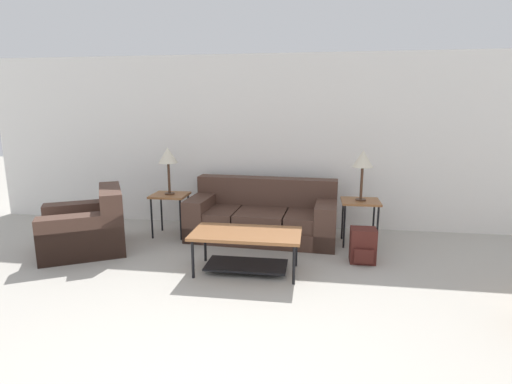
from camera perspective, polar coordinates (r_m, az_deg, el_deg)
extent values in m
cube|color=white|center=(6.14, 2.17, 7.07)|extent=(9.14, 0.06, 2.60)
cube|color=#4C3328|center=(5.69, 0.89, -5.56)|extent=(2.10, 1.04, 0.22)
cube|color=#4C3328|center=(5.78, -5.83, -3.19)|extent=(0.71, 0.87, 0.20)
cube|color=#4C3328|center=(5.61, 0.86, -3.58)|extent=(0.71, 0.87, 0.20)
cube|color=#4C3328|center=(5.53, 7.85, -3.93)|extent=(0.71, 0.87, 0.20)
cube|color=#4C3328|center=(5.88, 1.51, 0.14)|extent=(2.06, 0.38, 0.40)
cube|color=#4C3328|center=(5.86, -7.65, -3.30)|extent=(0.33, 0.94, 0.58)
cube|color=#4C3328|center=(5.55, 9.94, -4.27)|extent=(0.33, 0.94, 0.58)
cube|color=#4C3328|center=(5.67, -23.41, -5.68)|extent=(1.34, 1.34, 0.40)
cube|color=#4C3328|center=(5.56, -20.04, -1.48)|extent=(0.71, 0.98, 0.40)
cube|color=#4C3328|center=(6.00, -23.36, -3.95)|extent=(0.98, 0.71, 0.56)
cube|color=#4C3328|center=(5.31, -23.61, -5.99)|extent=(0.98, 0.71, 0.56)
cube|color=#935B33|center=(4.46, -1.40, -5.97)|extent=(1.21, 0.62, 0.04)
cylinder|color=black|center=(4.43, -9.02, -9.45)|extent=(0.03, 0.03, 0.43)
cylinder|color=black|center=(4.25, 5.44, -10.31)|extent=(0.03, 0.03, 0.43)
cylinder|color=black|center=(4.88, -7.27, -7.36)|extent=(0.03, 0.03, 0.43)
cylinder|color=black|center=(4.72, 5.77, -8.02)|extent=(0.03, 0.03, 0.43)
cube|color=black|center=(4.59, -1.37, -10.38)|extent=(0.91, 0.43, 0.02)
cube|color=#935B33|center=(5.84, -12.22, -0.45)|extent=(0.50, 0.45, 0.03)
cylinder|color=black|center=(5.82, -14.67, -3.70)|extent=(0.03, 0.03, 0.58)
cylinder|color=black|center=(5.68, -10.72, -3.93)|extent=(0.03, 0.03, 0.58)
cylinder|color=black|center=(6.15, -13.35, -2.80)|extent=(0.03, 0.03, 0.58)
cylinder|color=black|center=(6.01, -9.59, -2.99)|extent=(0.03, 0.03, 0.58)
cube|color=#935B33|center=(5.51, 14.71, -1.32)|extent=(0.50, 0.45, 0.03)
cylinder|color=black|center=(5.39, 12.50, -4.86)|extent=(0.03, 0.03, 0.58)
cylinder|color=black|center=(5.44, 16.96, -4.95)|extent=(0.03, 0.03, 0.58)
cylinder|color=black|center=(5.74, 12.25, -3.81)|extent=(0.03, 0.03, 0.58)
cylinder|color=black|center=(5.79, 16.44, -3.90)|extent=(0.03, 0.03, 0.58)
cylinder|color=#472D1E|center=(5.83, -12.23, -0.22)|extent=(0.14, 0.14, 0.02)
cylinder|color=#472D1E|center=(5.79, -12.33, 1.96)|extent=(0.04, 0.04, 0.43)
cone|color=beige|center=(5.75, -12.47, 5.17)|extent=(0.27, 0.27, 0.22)
cylinder|color=#472D1E|center=(5.50, 14.72, -1.07)|extent=(0.14, 0.14, 0.02)
cylinder|color=#472D1E|center=(5.46, 14.84, 1.23)|extent=(0.04, 0.04, 0.43)
cone|color=beige|center=(5.41, 15.03, 4.63)|extent=(0.27, 0.27, 0.22)
cube|color=#4C1E19|center=(4.98, 15.02, -7.36)|extent=(0.30, 0.23, 0.42)
cube|color=#4C1E19|center=(4.88, 15.15, -8.82)|extent=(0.23, 0.05, 0.17)
cylinder|color=#4C1E19|center=(5.09, 13.94, -6.62)|extent=(0.02, 0.02, 0.32)
cylinder|color=#4C1E19|center=(5.11, 15.79, -6.65)|extent=(0.02, 0.02, 0.32)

